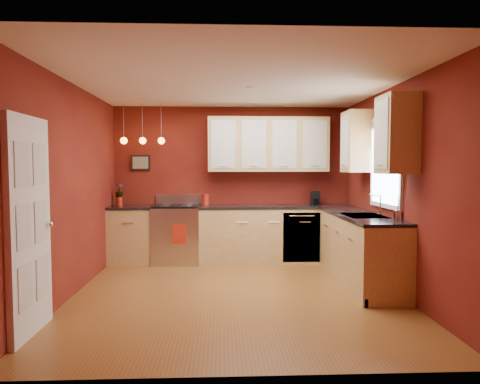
{
  "coord_description": "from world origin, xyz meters",
  "views": [
    {
      "loc": [
        -0.17,
        -5.23,
        1.58
      ],
      "look_at": [
        0.09,
        1.0,
        1.21
      ],
      "focal_mm": 32.0,
      "sensor_mm": 36.0,
      "label": 1
    }
  ],
  "objects_px": {
    "soap_pump": "(397,213)",
    "coffee_maker": "(315,198)",
    "gas_range": "(177,233)",
    "sink": "(364,217)",
    "red_canister": "(205,200)"
  },
  "relations": [
    {
      "from": "sink",
      "to": "red_canister",
      "type": "bearing_deg",
      "value": 143.11
    },
    {
      "from": "sink",
      "to": "coffee_maker",
      "type": "distance_m",
      "value": 1.64
    },
    {
      "from": "sink",
      "to": "red_canister",
      "type": "distance_m",
      "value": 2.69
    },
    {
      "from": "sink",
      "to": "red_canister",
      "type": "height_order",
      "value": "sink"
    },
    {
      "from": "coffee_maker",
      "to": "red_canister",
      "type": "bearing_deg",
      "value": -172.41
    },
    {
      "from": "soap_pump",
      "to": "sink",
      "type": "bearing_deg",
      "value": 117.74
    },
    {
      "from": "sink",
      "to": "soap_pump",
      "type": "height_order",
      "value": "sink"
    },
    {
      "from": "gas_range",
      "to": "sink",
      "type": "relative_size",
      "value": 1.59
    },
    {
      "from": "soap_pump",
      "to": "coffee_maker",
      "type": "bearing_deg",
      "value": 104.69
    },
    {
      "from": "gas_range",
      "to": "red_canister",
      "type": "bearing_deg",
      "value": 13.69
    },
    {
      "from": "gas_range",
      "to": "sink",
      "type": "bearing_deg",
      "value": -29.78
    },
    {
      "from": "red_canister",
      "to": "coffee_maker",
      "type": "bearing_deg",
      "value": -0.21
    },
    {
      "from": "gas_range",
      "to": "sink",
      "type": "distance_m",
      "value": 3.05
    },
    {
      "from": "sink",
      "to": "coffee_maker",
      "type": "bearing_deg",
      "value": 100.47
    },
    {
      "from": "red_canister",
      "to": "soap_pump",
      "type": "distance_m",
      "value": 3.18
    }
  ]
}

